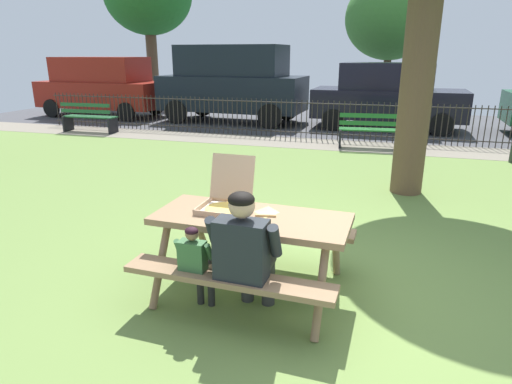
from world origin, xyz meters
TOP-DOWN VIEW (x-y plane):
  - ground at (0.00, 1.92)m, footprint 28.00×11.85m
  - cobblestone_walkway at (0.00, 7.15)m, footprint 28.00×1.40m
  - street_asphalt at (0.00, 11.02)m, footprint 28.00×6.35m
  - picnic_table_foreground at (-0.82, -0.20)m, footprint 1.85×1.54m
  - pizza_box_open at (-1.11, -0.07)m, footprint 0.45×0.53m
  - pizza_slice_on_table at (-0.70, -0.09)m, footprint 0.23×0.29m
  - adult_at_table at (-0.71, -0.71)m, footprint 0.62×0.60m
  - child_at_table at (-1.15, -0.72)m, footprint 0.33×0.32m
  - iron_fence_streetside at (0.00, 7.85)m, footprint 19.68×0.03m
  - park_bench_left at (-7.98, 7.01)m, footprint 1.61×0.48m
  - park_bench_center at (0.00, 7.01)m, footprint 1.63×0.61m
  - parked_car_far_left at (-9.63, 10.11)m, footprint 4.67×2.11m
  - parked_car_left at (-4.65, 10.11)m, footprint 4.78×2.25m
  - parked_car_center at (0.26, 10.11)m, footprint 4.45×2.01m
  - far_tree_midleft at (0.13, 14.91)m, footprint 3.49×3.49m

SIDE VIEW (x-z plane):
  - ground at x=0.00m, z-range -0.02..0.00m
  - street_asphalt at x=0.00m, z-range -0.01..0.00m
  - cobblestone_walkway at x=0.00m, z-range -0.01..0.00m
  - park_bench_left at x=-7.98m, z-range -0.01..0.84m
  - park_bench_center at x=0.00m, z-range -0.01..0.84m
  - child_at_table at x=-1.15m, z-range 0.09..0.94m
  - iron_fence_streetside at x=0.00m, z-range 0.01..1.03m
  - picnic_table_foreground at x=-0.82m, z-range 0.20..0.99m
  - adult_at_table at x=-0.71m, z-range 0.06..1.25m
  - pizza_slice_on_table at x=-0.70m, z-range 0.77..0.79m
  - pizza_box_open at x=-1.11m, z-range 0.62..1.10m
  - parked_car_center at x=0.26m, z-range 0.04..1.98m
  - parked_car_far_left at x=-9.63m, z-range 0.06..2.14m
  - parked_car_left at x=-4.65m, z-range 0.08..2.54m
  - far_tree_midleft at x=0.13m, z-range 0.96..6.04m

